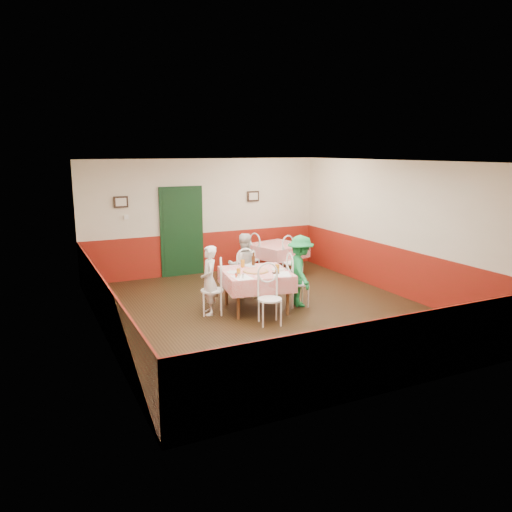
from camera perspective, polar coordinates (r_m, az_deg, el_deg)
name	(u,v)px	position (r m, az deg, el deg)	size (l,w,h in m)	color
floor	(269,312)	(9.49, 1.46, -6.41)	(7.00, 7.00, 0.00)	black
ceiling	(270,161)	(9.00, 1.56, 10.75)	(7.00, 7.00, 0.00)	white
back_wall	(204,217)	(12.32, -5.92, 4.51)	(6.00, 0.10, 2.80)	beige
front_wall	(400,285)	(6.30, 16.13, -3.17)	(6.00, 0.10, 2.80)	beige
left_wall	(100,253)	(8.25, -17.41, 0.29)	(0.10, 7.00, 2.80)	beige
right_wall	(397,228)	(10.82, 15.83, 3.07)	(0.10, 7.00, 2.80)	beige
wainscot_back	(205,253)	(12.46, -5.81, 0.39)	(6.00, 0.03, 1.00)	maroon
wainscot_front	(395,354)	(6.60, 15.59, -10.70)	(6.00, 0.03, 1.00)	maroon
wainscot_left	(105,308)	(8.47, -16.93, -5.68)	(0.03, 7.00, 1.00)	maroon
wainscot_right	(394,270)	(10.98, 15.50, -1.57)	(0.03, 7.00, 1.00)	maroon
door	(182,233)	(12.14, -8.48, 2.66)	(0.96, 0.06, 2.10)	black
picture_left	(121,202)	(11.71, -15.19, 5.98)	(0.32, 0.03, 0.26)	black
picture_right	(253,196)	(12.72, -0.33, 6.84)	(0.32, 0.03, 0.26)	black
thermostat	(126,217)	(11.77, -14.61, 4.32)	(0.10, 0.03, 0.10)	white
main_table	(256,291)	(9.52, 0.00, -3.98)	(1.22, 1.22, 0.77)	red
second_table	(277,260)	(12.19, 2.47, -0.42)	(1.12, 1.12, 0.77)	red
chair_left	(212,290)	(9.30, -5.04, -3.93)	(0.42, 0.42, 0.90)	white
chair_right	(298,283)	(9.76, 4.79, -3.15)	(0.42, 0.42, 0.90)	white
chair_far	(244,276)	(10.29, -1.35, -2.32)	(0.42, 0.42, 0.90)	white
chair_near	(270,299)	(8.72, 1.59, -4.98)	(0.42, 0.42, 0.90)	white
chair_second_a	(250,259)	(11.84, -0.73, -0.40)	(0.42, 0.42, 0.90)	white
chair_second_b	(293,263)	(11.53, 4.22, -0.78)	(0.42, 0.42, 0.90)	white
pizza	(256,271)	(9.36, -0.02, -1.72)	(0.46, 0.46, 0.03)	#B74723
plate_left	(233,272)	(9.30, -2.59, -1.87)	(0.25, 0.25, 0.01)	white
plate_right	(278,269)	(9.52, 2.51, -1.54)	(0.25, 0.25, 0.01)	white
plate_far	(250,265)	(9.83, -0.65, -1.09)	(0.25, 0.25, 0.01)	white
glass_a	(239,272)	(9.06, -2.01, -1.85)	(0.07, 0.07, 0.13)	#BF7219
glass_b	(277,268)	(9.31, 2.44, -1.42)	(0.08, 0.08, 0.15)	#BF7219
glass_c	(243,263)	(9.71, -1.53, -0.86)	(0.08, 0.08, 0.15)	#BF7219
beer_bottle	(253,260)	(9.80, -0.29, -0.45)	(0.07, 0.07, 0.24)	#381C0A
shaker_a	(239,276)	(8.89, -1.99, -2.27)	(0.04, 0.04, 0.09)	silver
shaker_b	(243,276)	(8.86, -1.48, -2.31)	(0.04, 0.04, 0.09)	silver
shaker_c	(236,275)	(8.94, -2.29, -2.19)	(0.04, 0.04, 0.09)	#B23319
menu_left	(242,277)	(8.95, -1.62, -2.46)	(0.30, 0.40, 0.00)	white
menu_right	(282,274)	(9.20, 2.95, -2.07)	(0.30, 0.40, 0.00)	white
wallet	(276,273)	(9.23, 2.28, -1.95)	(0.11, 0.09, 0.02)	black
diner_left	(209,280)	(9.24, -5.36, -2.79)	(0.47, 0.31, 1.29)	gray
diner_far	(244,265)	(10.28, -1.42, -1.07)	(0.65, 0.51, 1.34)	gray
diner_right	(300,271)	(9.72, 5.10, -1.72)	(0.90, 0.52, 1.39)	gray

